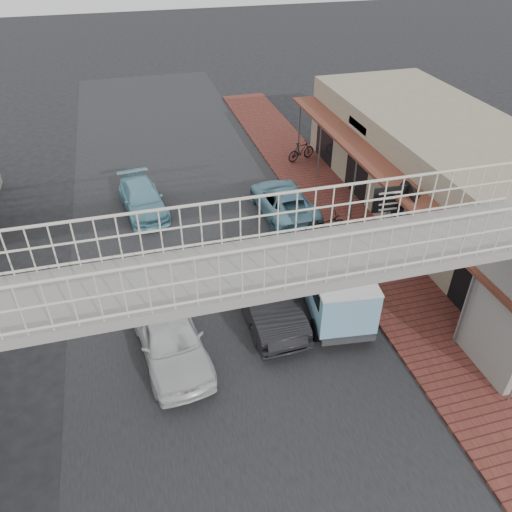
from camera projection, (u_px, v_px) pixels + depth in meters
ground at (222, 322)px, 16.77m from camera, size 120.00×120.00×0.00m
road_strip at (222, 322)px, 16.77m from camera, size 10.00×60.00×0.01m
sidewalk at (361, 244)px, 20.50m from camera, size 3.00×40.00×0.10m
shophouse_row at (453, 177)px, 21.11m from camera, size 7.20×18.00×4.00m
footbridge at (252, 335)px, 11.78m from camera, size 16.40×2.40×6.34m
white_hatchback at (169, 335)px, 15.17m from camera, size 2.37×4.79×1.57m
dark_sedan at (265, 295)px, 16.73m from camera, size 1.79×4.78×1.56m
angkot_curb at (284, 201)px, 22.24m from camera, size 2.32×4.68×1.27m
angkot_far at (142, 199)px, 22.46m from camera, size 2.23×4.36×1.21m
angkot_van at (333, 279)px, 16.58m from camera, size 2.38×4.41×2.07m
motorcycle_near at (325, 224)px, 20.76m from camera, size 1.84×0.69×0.96m
motorcycle_far at (301, 151)px, 26.75m from camera, size 1.78×1.02×1.03m
arrow_sign at (411, 198)px, 18.00m from camera, size 1.96×1.25×3.37m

